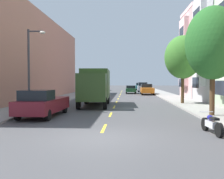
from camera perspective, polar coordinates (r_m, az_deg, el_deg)
ground_plane at (r=40.33m, az=1.76°, el=-1.27°), size 160.00×160.00×0.00m
sidewalk_left at (r=39.18m, az=-8.77°, el=-1.28°), size 3.20×120.00×0.14m
sidewalk_right at (r=38.78m, az=12.22°, el=-1.34°), size 3.20×120.00×0.14m
lane_centerline_dashes at (r=34.84m, az=1.51°, el=-1.78°), size 0.14×47.20×0.01m
apartment_block_opposite at (r=33.79m, az=-22.83°, el=6.65°), size 10.00×36.00×10.26m
street_tree_nearest at (r=17.29m, az=21.45°, el=9.52°), size 3.36×3.36×6.75m
street_tree_second at (r=25.50m, az=15.42°, el=6.90°), size 3.45×3.45×6.44m
street_lamp at (r=19.84m, az=-17.52°, el=5.70°), size 1.35×0.28×5.90m
delivery_box_truck at (r=23.77m, az=-3.70°, el=1.03°), size 2.65×8.10×3.32m
parked_pickup_orange at (r=42.55m, az=7.76°, el=-0.00°), size 2.08×5.33×1.73m
parked_suv_navy at (r=47.28m, az=-3.44°, el=0.40°), size 1.95×4.80×1.93m
parked_suv_silver at (r=52.52m, az=6.80°, el=0.55°), size 2.01×4.83×1.93m
parked_pickup_burgundy at (r=16.92m, az=-15.12°, el=-3.06°), size 2.14×5.35×1.73m
parked_wagon_champagne at (r=58.88m, az=-2.04°, el=0.54°), size 1.94×4.74×1.50m
parked_pickup_teal at (r=63.66m, az=6.21°, el=0.66°), size 2.06×5.32×1.73m
moving_forest_sedan at (r=45.62m, az=4.20°, el=0.05°), size 1.80×4.50×1.43m
parked_motorcycle at (r=11.97m, az=21.21°, el=-7.22°), size 0.62×2.05×0.90m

